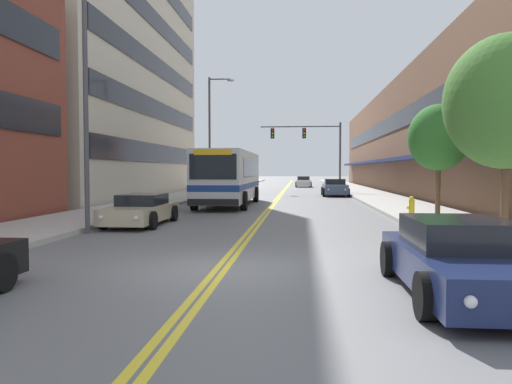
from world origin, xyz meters
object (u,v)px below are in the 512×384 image
object	(u,v)px
car_slate_blue_parked_right_mid	(335,188)
street_lamp_left_far	(213,128)
car_white_moving_lead	(303,182)
city_bus	(230,175)
car_beige_parked_left_mid	(141,210)
traffic_signal_mast	(312,142)
car_navy_parked_right_foreground	(462,260)
street_tree_right_near	(507,102)
fire_hydrant	(412,208)
street_tree_right_mid	(439,138)
street_lamp_left_near	(97,80)

from	to	relation	value
car_slate_blue_parked_right_mid	street_lamp_left_far	distance (m)	10.91
car_slate_blue_parked_right_mid	car_white_moving_lead	bearing A→B (deg)	96.49
city_bus	car_beige_parked_left_mid	world-z (taller)	city_bus
traffic_signal_mast	street_lamp_left_far	world-z (taller)	street_lamp_left_far
city_bus	car_navy_parked_right_foreground	xyz separation A→B (m)	(6.90, -20.92, -1.18)
street_tree_right_near	car_slate_blue_parked_right_mid	bearing A→B (deg)	95.02
street_tree_right_near	fire_hydrant	xyz separation A→B (m)	(-0.89, 6.51, -3.18)
car_white_moving_lead	street_tree_right_mid	distance (m)	40.60
car_navy_parked_right_foreground	car_white_moving_lead	xyz separation A→B (m)	(-2.32, 53.08, 0.02)
city_bus	traffic_signal_mast	bearing A→B (deg)	71.69
street_tree_right_mid	car_navy_parked_right_foreground	bearing A→B (deg)	-103.27
car_navy_parked_right_foreground	street_tree_right_near	size ratio (longest dim) A/B	0.91
car_navy_parked_right_foreground	street_tree_right_near	world-z (taller)	street_tree_right_near
fire_hydrant	street_lamp_left_near	bearing A→B (deg)	-160.14
car_slate_blue_parked_right_mid	car_white_moving_lead	size ratio (longest dim) A/B	1.08
city_bus	car_slate_blue_parked_right_mid	distance (m)	13.18
street_lamp_left_far	street_tree_right_near	world-z (taller)	street_lamp_left_far
traffic_signal_mast	fire_hydrant	size ratio (longest dim) A/B	7.94
city_bus	street_lamp_left_near	distance (m)	14.26
street_lamp_left_far	street_tree_right_mid	size ratio (longest dim) A/B	1.96
city_bus	car_slate_blue_parked_right_mid	xyz separation A→B (m)	(6.98, 11.12, -1.13)
car_beige_parked_left_mid	car_slate_blue_parked_right_mid	size ratio (longest dim) A/B	1.08
traffic_signal_mast	street_tree_right_mid	world-z (taller)	traffic_signal_mast
car_navy_parked_right_foreground	street_tree_right_near	bearing A→B (deg)	61.86
street_tree_right_near	city_bus	bearing A→B (deg)	119.96
city_bus	car_beige_parked_left_mid	size ratio (longest dim) A/B	2.29
street_tree_right_mid	fire_hydrant	bearing A→B (deg)	-129.17
car_slate_blue_parked_right_mid	street_lamp_left_far	size ratio (longest dim) A/B	0.50
traffic_signal_mast	street_lamp_left_near	bearing A→B (deg)	-104.45
street_lamp_left_far	street_tree_right_near	xyz separation A→B (m)	(11.90, -24.75, -1.52)
city_bus	street_tree_right_mid	distance (m)	12.86
traffic_signal_mast	street_tree_right_near	distance (m)	32.39
city_bus	car_white_moving_lead	size ratio (longest dim) A/B	2.68
traffic_signal_mast	street_tree_right_mid	size ratio (longest dim) A/B	1.55
city_bus	street_tree_right_near	distance (m)	18.90
street_tree_right_mid	car_slate_blue_parked_right_mid	bearing A→B (deg)	98.85
car_navy_parked_right_foreground	car_white_moving_lead	size ratio (longest dim) A/B	1.16
street_lamp_left_far	street_tree_right_mid	bearing A→B (deg)	-52.82
car_slate_blue_parked_right_mid	fire_hydrant	size ratio (longest dim) A/B	4.99
fire_hydrant	traffic_signal_mast	bearing A→B (deg)	97.24
street_lamp_left_near	fire_hydrant	world-z (taller)	street_lamp_left_near
street_tree_right_near	car_navy_parked_right_foreground	bearing A→B (deg)	-118.14
car_navy_parked_right_foreground	street_lamp_left_near	distance (m)	12.54
traffic_signal_mast	street_lamp_left_far	bearing A→B (deg)	-136.50
car_white_moving_lead	city_bus	bearing A→B (deg)	-98.11
street_tree_right_mid	fire_hydrant	distance (m)	3.64
traffic_signal_mast	street_lamp_left_far	distance (m)	10.73
car_navy_parked_right_foreground	street_tree_right_near	xyz separation A→B (m)	(2.48, 4.64, 3.21)
car_beige_parked_left_mid	street_tree_right_mid	size ratio (longest dim) A/B	1.05
car_navy_parked_right_foreground	street_lamp_left_far	size ratio (longest dim) A/B	0.53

